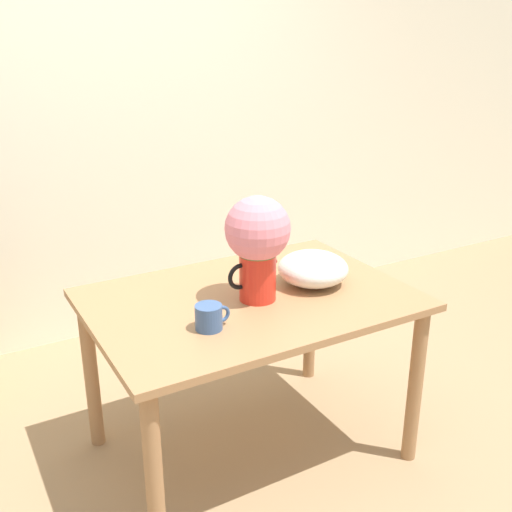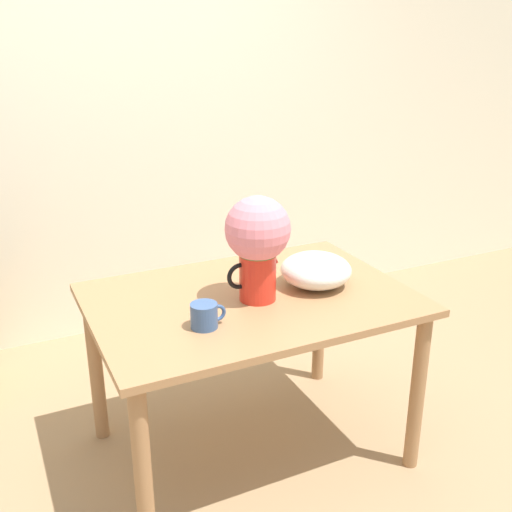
% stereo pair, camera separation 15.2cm
% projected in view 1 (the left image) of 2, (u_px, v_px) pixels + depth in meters
% --- Properties ---
extents(ground_plane, '(12.00, 12.00, 0.00)m').
position_uv_depth(ground_plane, '(253.00, 492.00, 2.38)').
color(ground_plane, '#9E7F5B').
extents(wall_back, '(8.00, 0.05, 2.60)m').
position_uv_depth(wall_back, '(103.00, 113.00, 3.28)').
color(wall_back, '#EDE5CC').
rests_on(wall_back, ground_plane).
extents(table, '(1.25, 0.88, 0.74)m').
position_uv_depth(table, '(250.00, 319.00, 2.40)').
color(table, '#A3754C').
rests_on(table, ground_plane).
extents(flower_vase, '(0.25, 0.25, 0.41)m').
position_uv_depth(flower_vase, '(258.00, 239.00, 2.26)').
color(flower_vase, red).
rests_on(flower_vase, table).
extents(coffee_mug, '(0.13, 0.10, 0.09)m').
position_uv_depth(coffee_mug, '(210.00, 317.00, 2.09)').
color(coffee_mug, '#385689').
rests_on(coffee_mug, table).
extents(white_bowl, '(0.29, 0.29, 0.14)m').
position_uv_depth(white_bowl, '(313.00, 268.00, 2.46)').
color(white_bowl, silver).
rests_on(white_bowl, table).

